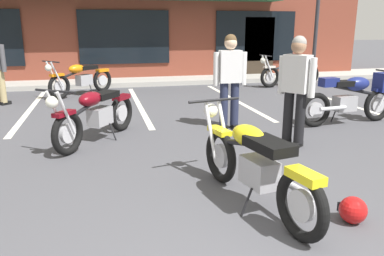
% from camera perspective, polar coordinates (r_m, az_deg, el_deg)
% --- Properties ---
extents(ground_plane, '(80.00, 80.00, 0.00)m').
position_cam_1_polar(ground_plane, '(5.52, -3.69, -4.39)').
color(ground_plane, '#47474C').
extents(sidewalk_kerb, '(22.00, 1.80, 0.14)m').
position_cam_1_polar(sidewalk_kerb, '(12.82, -9.51, 6.83)').
color(sidewalk_kerb, '#A8A59E').
rests_on(sidewalk_kerb, ground_plane).
extents(brick_storefront_building, '(17.02, 7.20, 3.47)m').
position_cam_1_polar(brick_storefront_building, '(16.21, -10.71, 14.32)').
color(brick_storefront_building, brown).
rests_on(brick_storefront_building, ground_plane).
extents(painted_stall_lines, '(9.79, 4.80, 0.01)m').
position_cam_1_polar(painted_stall_lines, '(9.29, -7.86, 3.47)').
color(painted_stall_lines, silver).
rests_on(painted_stall_lines, ground_plane).
extents(motorcycle_foreground_classic, '(0.81, 2.09, 0.98)m').
position_cam_1_polar(motorcycle_foreground_classic, '(4.00, 9.08, -5.11)').
color(motorcycle_foreground_classic, black).
rests_on(motorcycle_foreground_classic, ground_plane).
extents(motorcycle_red_sportbike, '(2.11, 0.70, 0.98)m').
position_cam_1_polar(motorcycle_red_sportbike, '(12.33, 14.22, 8.10)').
color(motorcycle_red_sportbike, black).
rests_on(motorcycle_red_sportbike, ground_plane).
extents(motorcycle_black_cruiser, '(1.44, 1.82, 0.98)m').
position_cam_1_polar(motorcycle_black_cruiser, '(6.32, -13.97, 2.05)').
color(motorcycle_black_cruiser, black).
rests_on(motorcycle_black_cruiser, ground_plane).
extents(motorcycle_silver_naked, '(2.11, 0.67, 0.98)m').
position_cam_1_polar(motorcycle_silver_naked, '(7.93, 22.71, 4.35)').
color(motorcycle_silver_naked, black).
rests_on(motorcycle_silver_naked, ground_plane).
extents(motorcycle_green_cafe_racer, '(1.72, 1.58, 0.98)m').
position_cam_1_polar(motorcycle_green_cafe_racer, '(10.78, -16.05, 7.07)').
color(motorcycle_green_cafe_racer, black).
rests_on(motorcycle_green_cafe_racer, ground_plane).
extents(person_in_black_shirt, '(0.61, 0.29, 1.68)m').
position_cam_1_polar(person_in_black_shirt, '(6.92, 5.60, 7.60)').
color(person_in_black_shirt, black).
rests_on(person_in_black_shirt, ground_plane).
extents(person_near_building, '(0.43, 0.55, 1.68)m').
position_cam_1_polar(person_near_building, '(6.06, 15.08, 6.14)').
color(person_near_building, black).
rests_on(person_near_building, ground_plane).
extents(helmet_on_pavement, '(0.26, 0.26, 0.26)m').
position_cam_1_polar(helmet_on_pavement, '(4.03, 22.60, -11.08)').
color(helmet_on_pavement, '#B71414').
rests_on(helmet_on_pavement, ground_plane).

